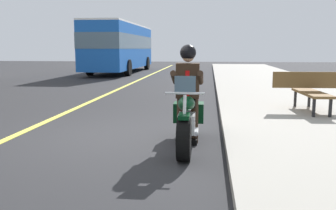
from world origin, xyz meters
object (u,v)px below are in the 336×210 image
at_px(bus_near, 121,45).
at_px(bench_sidewalk, 311,88).
at_px(rider_main, 188,85).
at_px(motorcycle_main, 187,120).

height_order(bus_near, bench_sidewalk, bus_near).
height_order(rider_main, bus_near, bus_near).
bearing_deg(rider_main, bench_sidewalk, 135.46).
relative_size(rider_main, bench_sidewalk, 0.96).
bearing_deg(motorcycle_main, bus_near, -163.15).
relative_size(bus_near, bench_sidewalk, 6.07).
distance_m(motorcycle_main, rider_main, 0.61).
relative_size(rider_main, bus_near, 0.16).
bearing_deg(bus_near, bench_sidewalk, 28.33).
xyz_separation_m(rider_main, bench_sidewalk, (-2.89, 2.85, -0.32)).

